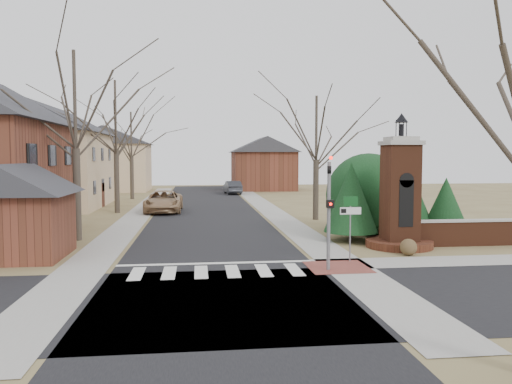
{
  "coord_description": "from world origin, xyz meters",
  "views": [
    {
      "loc": [
        -0.7,
        -18.01,
        4.39
      ],
      "look_at": [
        2.11,
        6.0,
        2.68
      ],
      "focal_mm": 35.0,
      "sensor_mm": 36.0,
      "label": 1
    }
  ],
  "objects": [
    {
      "name": "traffic_signal_pole",
      "position": [
        4.3,
        0.57,
        2.59
      ],
      "size": [
        0.28,
        0.41,
        4.5
      ],
      "color": "slate",
      "rests_on": "ground"
    },
    {
      "name": "sign_post",
      "position": [
        5.59,
        1.99,
        1.95
      ],
      "size": [
        0.9,
        0.07,
        2.75
      ],
      "color": "slate",
      "rests_on": "ground"
    },
    {
      "name": "bare_tree_1",
      "position": [
        -7.0,
        22.0,
        8.03
      ],
      "size": [
        8.4,
        8.4,
        11.64
      ],
      "color": "#473D33",
      "rests_on": "ground"
    },
    {
      "name": "main_street",
      "position": [
        0.0,
        22.0,
        0.01
      ],
      "size": [
        8.0,
        70.0,
        0.01
      ],
      "primitive_type": "cube",
      "color": "black",
      "rests_on": "ground"
    },
    {
      "name": "sidewalk_left",
      "position": [
        -5.2,
        22.0,
        0.01
      ],
      "size": [
        2.0,
        60.0,
        0.02
      ],
      "primitive_type": "cube",
      "color": "gray",
      "rests_on": "ground"
    },
    {
      "name": "stop_bar",
      "position": [
        0.0,
        2.3,
        0.01
      ],
      "size": [
        8.0,
        0.35,
        0.02
      ],
      "primitive_type": "cube",
      "color": "silver",
      "rests_on": "ground"
    },
    {
      "name": "sidewalk_right_main",
      "position": [
        5.2,
        22.0,
        0.01
      ],
      "size": [
        2.0,
        60.0,
        0.02
      ],
      "primitive_type": "cube",
      "color": "gray",
      "rests_on": "ground"
    },
    {
      "name": "cross_street",
      "position": [
        0.0,
        -3.0,
        0.01
      ],
      "size": [
        120.0,
        8.0,
        0.01
      ],
      "primitive_type": "cube",
      "color": "black",
      "rests_on": "ground"
    },
    {
      "name": "garage_left",
      "position": [
        -8.52,
        4.49,
        2.24
      ],
      "size": [
        4.8,
        4.8,
        4.29
      ],
      "color": "brown",
      "rests_on": "ground"
    },
    {
      "name": "brick_garden_wall",
      "position": [
        13.5,
        5.0,
        0.66
      ],
      "size": [
        7.5,
        0.5,
        1.3
      ],
      "color": "#562B19",
      "rests_on": "ground"
    },
    {
      "name": "bare_tree_2",
      "position": [
        -7.5,
        35.0,
        7.03
      ],
      "size": [
        7.35,
        7.35,
        10.19
      ],
      "color": "#473D33",
      "rests_on": "ground"
    },
    {
      "name": "curb_apron",
      "position": [
        4.8,
        1.0,
        0.01
      ],
      "size": [
        2.4,
        2.4,
        0.02
      ],
      "primitive_type": "cube",
      "color": "brown",
      "rests_on": "ground"
    },
    {
      "name": "brick_gate_monument",
      "position": [
        9.0,
        4.99,
        2.17
      ],
      "size": [
        3.2,
        3.2,
        6.47
      ],
      "color": "#562B19",
      "rests_on": "ground"
    },
    {
      "name": "evergreen_far",
      "position": [
        12.5,
        7.2,
        1.9
      ],
      "size": [
        2.4,
        2.4,
        3.3
      ],
      "color": "#473D33",
      "rests_on": "ground"
    },
    {
      "name": "evergreen_mid",
      "position": [
        10.5,
        8.2,
        2.6
      ],
      "size": [
        3.4,
        3.4,
        4.7
      ],
      "color": "#473D33",
      "rests_on": "ground"
    },
    {
      "name": "dry_shrub_right",
      "position": [
        9.32,
        4.6,
        0.35
      ],
      "size": [
        0.7,
        0.7,
        0.7
      ],
      "primitive_type": "sphere",
      "color": "brown",
      "rests_on": "ground"
    },
    {
      "name": "house_distant_left",
      "position": [
        -12.01,
        48.0,
        4.25
      ],
      "size": [
        10.8,
        8.8,
        8.53
      ],
      "color": "#D1B08B",
      "rests_on": "ground"
    },
    {
      "name": "evergreen_near",
      "position": [
        7.2,
        7.0,
        2.3
      ],
      "size": [
        2.8,
        2.8,
        4.1
      ],
      "color": "#473D33",
      "rests_on": "ground"
    },
    {
      "name": "dry_shrub_left",
      "position": [
        8.6,
        3.0,
        0.38
      ],
      "size": [
        0.75,
        0.75,
        0.75
      ],
      "primitive_type": "sphere",
      "color": "brown",
      "rests_on": "ground"
    },
    {
      "name": "ground",
      "position": [
        0.0,
        0.0,
        0.0
      ],
      "size": [
        120.0,
        120.0,
        0.0
      ],
      "primitive_type": "plane",
      "color": "brown",
      "rests_on": "ground"
    },
    {
      "name": "evergreen_mass",
      "position": [
        9.0,
        9.5,
        2.4
      ],
      "size": [
        4.8,
        4.8,
        4.8
      ],
      "primitive_type": "sphere",
      "color": "black",
      "rests_on": "ground"
    },
    {
      "name": "pickup_truck",
      "position": [
        -3.4,
        22.13,
        0.85
      ],
      "size": [
        2.86,
        6.12,
        1.69
      ],
      "primitive_type": "imported",
      "rotation": [
        0.0,
        0.0,
        -0.01
      ],
      "color": "#A07D57",
      "rests_on": "ground"
    },
    {
      "name": "distant_car",
      "position": [
        3.4,
        40.96,
        0.77
      ],
      "size": [
        2.07,
        4.83,
        1.55
      ],
      "primitive_type": "imported",
      "rotation": [
        0.0,
        0.0,
        3.24
      ],
      "color": "#32343A",
      "rests_on": "ground"
    },
    {
      "name": "bare_tree_3",
      "position": [
        7.5,
        16.0,
        6.69
      ],
      "size": [
        7.0,
        7.0,
        9.7
      ],
      "color": "#473D33",
      "rests_on": "ground"
    },
    {
      "name": "house_distant_right",
      "position": [
        7.99,
        47.99,
        3.65
      ],
      "size": [
        8.8,
        8.8,
        7.3
      ],
      "color": "brown",
      "rests_on": "ground"
    },
    {
      "name": "house_stucco_left",
      "position": [
        -13.5,
        27.0,
        4.59
      ],
      "size": [
        9.8,
        12.8,
        9.28
      ],
      "color": "#D1B08B",
      "rests_on": "ground"
    },
    {
      "name": "crosswalk_zone",
      "position": [
        0.0,
        0.8,
        0.01
      ],
      "size": [
        8.0,
        2.2,
        0.02
      ],
      "primitive_type": "cube",
      "color": "silver",
      "rests_on": "ground"
    },
    {
      "name": "bare_tree_0",
      "position": [
        -7.0,
        9.0,
        7.7
      ],
      "size": [
        8.05,
        8.05,
        11.15
      ],
      "color": "#473D33",
      "rests_on": "ground"
    }
  ]
}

